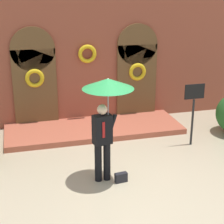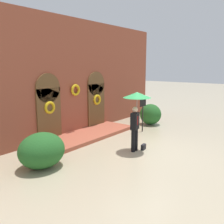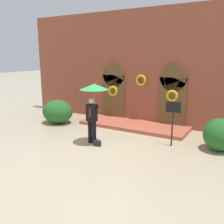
% 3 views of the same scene
% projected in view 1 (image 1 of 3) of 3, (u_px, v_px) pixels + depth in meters
% --- Properties ---
extents(ground_plane, '(80.00, 80.00, 0.00)m').
position_uv_depth(ground_plane, '(123.00, 181.00, 8.45)').
color(ground_plane, tan).
extents(building_facade, '(14.00, 2.30, 5.60)m').
position_uv_depth(building_facade, '(85.00, 36.00, 11.35)').
color(building_facade, brown).
rests_on(building_facade, ground).
extents(person_with_umbrella, '(1.10, 1.10, 2.36)m').
position_uv_depth(person_with_umbrella, '(107.00, 99.00, 7.89)').
color(person_with_umbrella, black).
rests_on(person_with_umbrella, ground).
extents(handbag, '(0.29, 0.15, 0.22)m').
position_uv_depth(handbag, '(121.00, 177.00, 8.37)').
color(handbag, black).
rests_on(handbag, ground).
extents(sign_post, '(0.56, 0.06, 1.72)m').
position_uv_depth(sign_post, '(194.00, 104.00, 9.95)').
color(sign_post, black).
rests_on(sign_post, ground).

